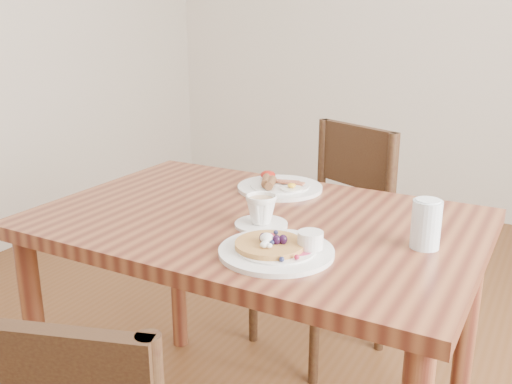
# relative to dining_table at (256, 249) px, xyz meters

# --- Properties ---
(dining_table) EXTENTS (1.20, 0.80, 0.75)m
(dining_table) POSITION_rel_dining_table_xyz_m (0.00, 0.00, 0.00)
(dining_table) COLOR brown
(dining_table) RESTS_ON ground
(chair_far) EXTENTS (0.55, 0.55, 0.88)m
(chair_far) POSITION_rel_dining_table_xyz_m (-0.03, 0.65, -0.16)
(chair_far) COLOR #3E2C16
(chair_far) RESTS_ON ground
(pancake_plate) EXTENTS (0.27, 0.27, 0.06)m
(pancake_plate) POSITION_rel_dining_table_xyz_m (0.17, -0.20, 0.11)
(pancake_plate) COLOR white
(pancake_plate) RESTS_ON dining_table
(breakfast_plate) EXTENTS (0.27, 0.27, 0.04)m
(breakfast_plate) POSITION_rel_dining_table_xyz_m (-0.06, 0.26, 0.11)
(breakfast_plate) COLOR white
(breakfast_plate) RESTS_ON dining_table
(teacup_saucer) EXTENTS (0.14, 0.14, 0.09)m
(teacup_saucer) POSITION_rel_dining_table_xyz_m (0.05, -0.06, 0.14)
(teacup_saucer) COLOR white
(teacup_saucer) RESTS_ON dining_table
(water_glass) EXTENTS (0.07, 0.07, 0.12)m
(water_glass) POSITION_rel_dining_table_xyz_m (0.46, 0.00, 0.16)
(water_glass) COLOR silver
(water_glass) RESTS_ON dining_table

